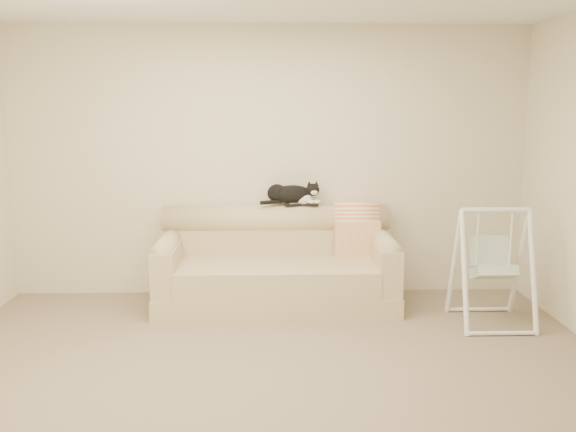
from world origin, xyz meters
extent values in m
plane|color=#7E705A|center=(0.00, 0.00, 0.00)|extent=(5.00, 5.00, 0.00)
cube|color=beige|center=(0.00, 2.00, 1.30)|extent=(5.00, 0.04, 2.60)
cube|color=beige|center=(0.00, -2.00, 1.30)|extent=(5.00, 0.04, 2.60)
cube|color=tan|center=(0.06, 1.53, 0.09)|extent=(2.20, 0.90, 0.18)
cube|color=tan|center=(0.06, 1.42, 0.30)|extent=(1.80, 0.68, 0.24)
cube|color=tan|center=(0.06, 1.87, 0.43)|extent=(2.20, 0.22, 0.50)
cylinder|color=tan|center=(0.06, 1.87, 0.76)|extent=(2.16, 0.28, 0.28)
cube|color=tan|center=(-0.93, 1.53, 0.39)|extent=(0.20, 0.88, 0.42)
cylinder|color=tan|center=(-0.93, 1.53, 0.60)|extent=(0.18, 0.84, 0.18)
cube|color=tan|center=(1.05, 1.53, 0.39)|extent=(0.20, 0.88, 0.42)
cylinder|color=tan|center=(1.05, 1.53, 0.60)|extent=(0.18, 0.84, 0.18)
cube|color=black|center=(0.24, 1.83, 0.91)|extent=(0.19, 0.09, 0.02)
cube|color=gray|center=(0.24, 1.83, 0.92)|extent=(0.11, 0.06, 0.01)
cube|color=black|center=(0.38, 1.83, 0.91)|extent=(0.18, 0.09, 0.02)
ellipsoid|color=black|center=(0.22, 1.87, 1.00)|extent=(0.41, 0.21, 0.17)
ellipsoid|color=black|center=(0.07, 1.87, 1.01)|extent=(0.20, 0.18, 0.17)
ellipsoid|color=white|center=(0.33, 1.84, 0.97)|extent=(0.16, 0.11, 0.12)
ellipsoid|color=black|center=(0.41, 1.84, 1.05)|extent=(0.13, 0.14, 0.12)
ellipsoid|color=white|center=(0.42, 1.79, 1.03)|extent=(0.07, 0.06, 0.05)
sphere|color=#BF7272|center=(0.42, 1.77, 1.03)|extent=(0.01, 0.01, 0.01)
cone|color=black|center=(0.38, 1.85, 1.11)|extent=(0.06, 0.07, 0.06)
cone|color=black|center=(0.45, 1.85, 1.11)|extent=(0.06, 0.07, 0.06)
sphere|color=#AB9C36|center=(0.39, 1.79, 1.06)|extent=(0.02, 0.02, 0.02)
sphere|color=#AB9C36|center=(0.44, 1.79, 1.06)|extent=(0.02, 0.02, 0.02)
ellipsoid|color=white|center=(0.40, 1.81, 0.94)|extent=(0.08, 0.10, 0.04)
ellipsoid|color=white|center=(0.45, 1.81, 0.94)|extent=(0.08, 0.10, 0.04)
cylinder|color=black|center=(0.02, 1.80, 0.94)|extent=(0.22, 0.12, 0.04)
cylinder|color=orange|center=(0.83, 1.87, 0.76)|extent=(0.43, 0.33, 0.33)
cube|color=orange|center=(0.83, 1.70, 0.56)|extent=(0.43, 0.09, 0.42)
cylinder|color=white|center=(1.60, 0.84, 0.49)|extent=(0.05, 0.35, 1.00)
cylinder|color=white|center=(1.60, 1.15, 0.49)|extent=(0.05, 0.35, 1.00)
cylinder|color=white|center=(2.17, 0.84, 0.49)|extent=(0.05, 0.35, 1.00)
cylinder|color=white|center=(2.17, 1.14, 0.49)|extent=(0.05, 0.35, 1.00)
cylinder|color=white|center=(1.88, 0.99, 0.99)|extent=(0.57, 0.05, 0.04)
cylinder|color=white|center=(1.88, 0.69, 0.02)|extent=(0.57, 0.04, 0.04)
cylinder|color=white|center=(1.89, 1.30, 0.02)|extent=(0.57, 0.04, 0.04)
cube|color=white|center=(1.88, 0.96, 0.46)|extent=(0.33, 0.30, 0.19)
cube|color=white|center=(1.88, 1.09, 0.61)|extent=(0.33, 0.15, 0.26)
cylinder|color=white|center=(1.74, 0.99, 0.75)|extent=(0.02, 0.02, 0.47)
cylinder|color=white|center=(2.03, 0.99, 0.75)|extent=(0.02, 0.02, 0.47)
camera|label=1|loc=(-0.02, -4.21, 1.87)|focal=40.00mm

